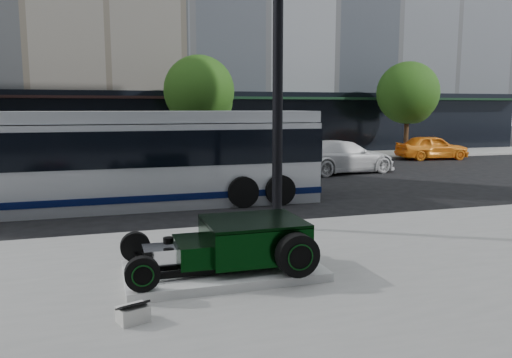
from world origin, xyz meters
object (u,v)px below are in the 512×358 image
object	(u,v)px
hot_rod	(242,241)
lamppost	(278,71)
white_sedan	(342,157)
yellow_taxi	(432,147)

from	to	relation	value
hot_rod	lamppost	bearing A→B (deg)	59.96
lamppost	white_sedan	distance (m)	12.13
hot_rod	white_sedan	distance (m)	15.17
white_sedan	yellow_taxi	size ratio (longest dim) A/B	1.26
hot_rod	white_sedan	size ratio (longest dim) A/B	0.61
lamppost	yellow_taxi	world-z (taller)	lamppost
hot_rod	yellow_taxi	distance (m)	23.25
lamppost	yellow_taxi	xyz separation A→B (m)	(14.54, 13.61, -3.17)
white_sedan	yellow_taxi	xyz separation A→B (m)	(7.87, 3.97, -0.05)
hot_rod	white_sedan	bearing A→B (deg)	56.40
lamppost	yellow_taxi	bearing A→B (deg)	43.12
yellow_taxi	hot_rod	bearing A→B (deg)	141.73
lamppost	hot_rod	bearing A→B (deg)	-120.04
hot_rod	lamppost	world-z (taller)	lamppost
white_sedan	lamppost	bearing A→B (deg)	136.98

